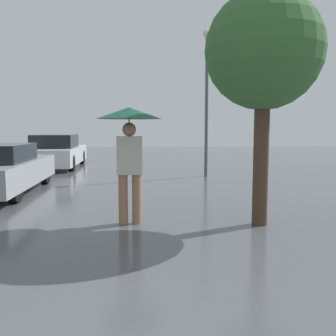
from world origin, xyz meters
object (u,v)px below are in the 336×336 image
pedestrian (129,133)px  tree (264,53)px  street_lamp (207,86)px  parked_car_farthest (56,152)px

pedestrian → tree: tree is taller
street_lamp → pedestrian: bearing=-112.4°
pedestrian → street_lamp: 6.36m
parked_car_farthest → tree: bearing=-61.7°
pedestrian → street_lamp: street_lamp is taller
parked_car_farthest → tree: (5.01, -9.30, 2.09)m
pedestrian → tree: 2.41m
tree → street_lamp: size_ratio=0.79×
parked_car_farthest → street_lamp: 6.65m
parked_car_farthest → pedestrian: bearing=-71.9°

